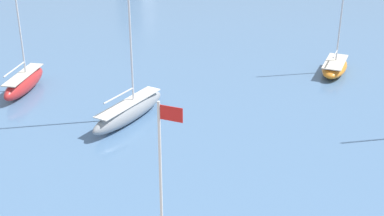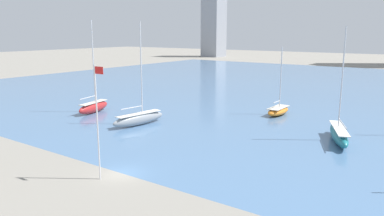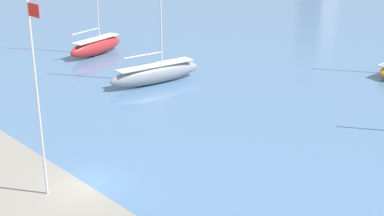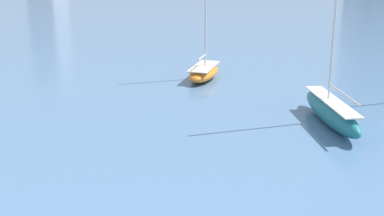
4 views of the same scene
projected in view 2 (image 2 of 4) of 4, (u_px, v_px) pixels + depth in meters
The scene contains 7 objects.
ground_plane at pixel (122, 173), 38.99m from camera, with size 500.00×500.00×0.00m, color gray.
harbor_water at pixel (323, 90), 94.86m from camera, with size 180.00×140.00×0.00m.
flag_pole at pixel (98, 119), 36.28m from camera, with size 1.24×0.14×11.46m.
sailboat_teal at pixel (339, 134), 49.98m from camera, with size 5.72×10.44×15.23m.
sailboat_gray at pixel (139, 118), 59.16m from camera, with size 3.09×9.97×16.07m.
sailboat_orange at pixel (278, 110), 66.44m from camera, with size 2.56×6.85×12.02m.
sailboat_red at pixel (94, 106), 68.28m from camera, with size 3.61×8.31×16.58m.
Camera 2 is at (27.33, -25.78, 14.47)m, focal length 35.00 mm.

